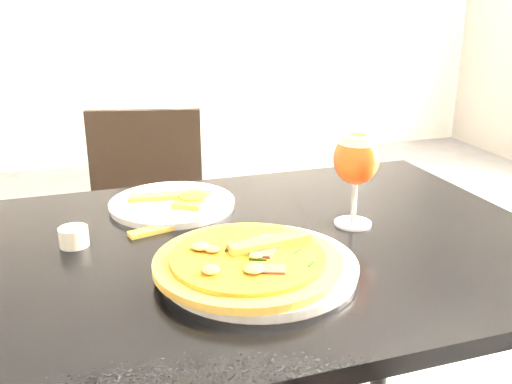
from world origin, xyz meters
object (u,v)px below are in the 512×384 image
object	(u,v)px
chair_far	(146,231)
pizza	(248,260)
beer_glass	(357,159)
dining_table	(241,286)

from	to	relation	value
chair_far	pizza	bearing A→B (deg)	-72.63
chair_far	beer_glass	distance (m)	0.94
pizza	beer_glass	xyz separation A→B (m)	(0.26, 0.15, 0.11)
chair_far	pizza	distance (m)	0.97
pizza	dining_table	bearing A→B (deg)	80.66
dining_table	chair_far	bearing A→B (deg)	96.11
dining_table	beer_glass	bearing A→B (deg)	4.67
chair_far	pizza	world-z (taller)	chair_far
dining_table	pizza	xyz separation A→B (m)	(-0.02, -0.13, 0.12)
chair_far	pizza	xyz separation A→B (m)	(0.09, -0.92, 0.32)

